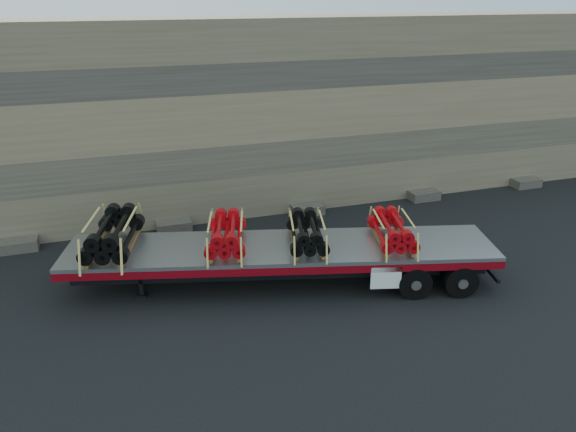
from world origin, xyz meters
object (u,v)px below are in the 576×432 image
Objects in this scene: bundle_midfront at (226,235)px; trailer at (281,265)px; bundle_front at (113,235)px; bundle_rear at (392,231)px; bundle_midrear at (307,233)px.

trailer is at bearing 0.00° from bundle_midfront.
trailer is 4.71m from bundle_front.
bundle_front is at bearing 180.00° from bundle_midfront.
trailer is at bearing -180.00° from bundle_rear.
trailer is 4.74× the size of bundle_front.
bundle_rear is (3.03, -0.82, 0.96)m from trailer.
bundle_front is (-4.44, 1.19, 1.05)m from trailer.
bundle_rear is at bearing 0.00° from bundle_midfront.
bundle_midfront is at bearing -180.00° from bundle_rear.
trailer is 3.29m from bundle_rear.
bundle_front is at bearing 180.00° from trailer.
bundle_front is 7.74m from bundle_rear.
bundle_midfront reaches higher than bundle_rear.
trailer is 5.62× the size of bundle_midfront.
bundle_midrear is at bearing 0.00° from trailer.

